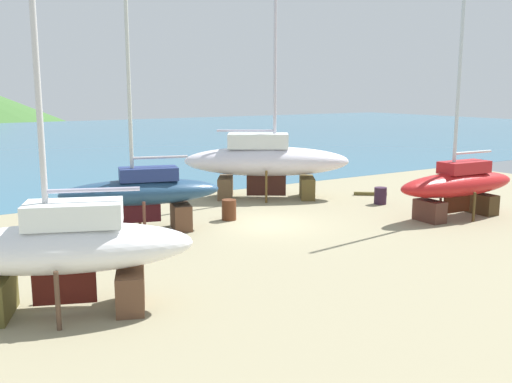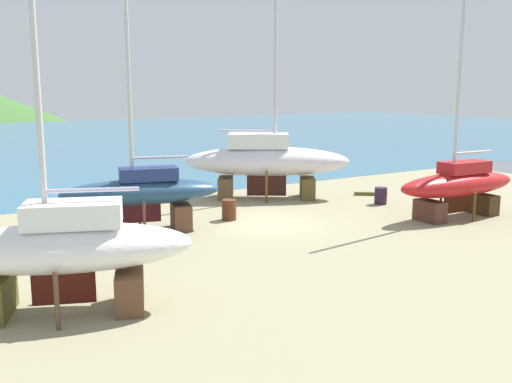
{
  "view_description": "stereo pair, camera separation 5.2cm",
  "coord_description": "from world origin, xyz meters",
  "px_view_note": "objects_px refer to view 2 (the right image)",
  "views": [
    {
      "loc": [
        -12.94,
        -19.72,
        5.64
      ],
      "look_at": [
        -0.79,
        -0.51,
        1.57
      ],
      "focal_mm": 40.27,
      "sensor_mm": 36.0,
      "label": 1
    },
    {
      "loc": [
        -12.89,
        -19.75,
        5.64
      ],
      "look_at": [
        -0.79,
        -0.51,
        1.57
      ],
      "focal_mm": 40.27,
      "sensor_mm": 36.0,
      "label": 2
    }
  ],
  "objects_px": {
    "worker": "(85,239)",
    "barrel_tipped_center": "(381,196)",
    "barrel_rust_mid": "(229,210)",
    "sailboat_small_center": "(266,160)",
    "sailboat_large_starboard": "(142,193)",
    "sailboat_far_slipway": "(459,184)",
    "sailboat_mid_port": "(63,249)"
  },
  "relations": [
    {
      "from": "worker",
      "to": "barrel_rust_mid",
      "type": "relative_size",
      "value": 1.86
    },
    {
      "from": "sailboat_small_center",
      "to": "sailboat_large_starboard",
      "type": "bearing_deg",
      "value": -124.07
    },
    {
      "from": "sailboat_large_starboard",
      "to": "barrel_rust_mid",
      "type": "bearing_deg",
      "value": -165.34
    },
    {
      "from": "sailboat_small_center",
      "to": "worker",
      "type": "distance_m",
      "value": 13.21
    },
    {
      "from": "worker",
      "to": "sailboat_mid_port",
      "type": "bearing_deg",
      "value": 166.32
    },
    {
      "from": "sailboat_large_starboard",
      "to": "sailboat_mid_port",
      "type": "relative_size",
      "value": 0.91
    },
    {
      "from": "sailboat_small_center",
      "to": "barrel_rust_mid",
      "type": "bearing_deg",
      "value": -107.08
    },
    {
      "from": "sailboat_large_starboard",
      "to": "sailboat_small_center",
      "type": "xyz_separation_m",
      "value": [
        8.13,
        3.41,
        0.42
      ]
    },
    {
      "from": "sailboat_mid_port",
      "to": "worker",
      "type": "bearing_deg",
      "value": -91.15
    },
    {
      "from": "barrel_rust_mid",
      "to": "barrel_tipped_center",
      "type": "bearing_deg",
      "value": -6.82
    },
    {
      "from": "sailboat_mid_port",
      "to": "sailboat_small_center",
      "type": "relative_size",
      "value": 0.72
    },
    {
      "from": "sailboat_mid_port",
      "to": "barrel_tipped_center",
      "type": "relative_size",
      "value": 13.04
    },
    {
      "from": "worker",
      "to": "barrel_tipped_center",
      "type": "bearing_deg",
      "value": -72.55
    },
    {
      "from": "sailboat_mid_port",
      "to": "sailboat_far_slipway",
      "type": "height_order",
      "value": "sailboat_far_slipway"
    },
    {
      "from": "sailboat_far_slipway",
      "to": "worker",
      "type": "bearing_deg",
      "value": -2.63
    },
    {
      "from": "sailboat_large_starboard",
      "to": "worker",
      "type": "height_order",
      "value": "sailboat_large_starboard"
    },
    {
      "from": "sailboat_large_starboard",
      "to": "sailboat_mid_port",
      "type": "xyz_separation_m",
      "value": [
        -4.78,
        -6.98,
        0.12
      ]
    },
    {
      "from": "sailboat_large_starboard",
      "to": "barrel_tipped_center",
      "type": "bearing_deg",
      "value": -169.2
    },
    {
      "from": "sailboat_mid_port",
      "to": "sailboat_small_center",
      "type": "bearing_deg",
      "value": -119.48
    },
    {
      "from": "sailboat_large_starboard",
      "to": "barrel_tipped_center",
      "type": "height_order",
      "value": "sailboat_large_starboard"
    },
    {
      "from": "sailboat_mid_port",
      "to": "sailboat_far_slipway",
      "type": "xyz_separation_m",
      "value": [
        17.54,
        1.93,
        -0.17
      ]
    },
    {
      "from": "barrel_tipped_center",
      "to": "sailboat_large_starboard",
      "type": "bearing_deg",
      "value": 175.05
    },
    {
      "from": "sailboat_far_slipway",
      "to": "worker",
      "type": "relative_size",
      "value": 6.75
    },
    {
      "from": "barrel_tipped_center",
      "to": "sailboat_mid_port",
      "type": "bearing_deg",
      "value": -160.55
    },
    {
      "from": "worker",
      "to": "barrel_rust_mid",
      "type": "distance_m",
      "value": 7.84
    },
    {
      "from": "sailboat_small_center",
      "to": "barrel_rust_mid",
      "type": "relative_size",
      "value": 16.83
    },
    {
      "from": "sailboat_mid_port",
      "to": "worker",
      "type": "relative_size",
      "value": 6.52
    },
    {
      "from": "sailboat_large_starboard",
      "to": "worker",
      "type": "bearing_deg",
      "value": 61.16
    },
    {
      "from": "sailboat_small_center",
      "to": "barrel_tipped_center",
      "type": "height_order",
      "value": "sailboat_small_center"
    },
    {
      "from": "worker",
      "to": "barrel_rust_mid",
      "type": "bearing_deg",
      "value": -56.82
    },
    {
      "from": "barrel_tipped_center",
      "to": "sailboat_small_center",
      "type": "bearing_deg",
      "value": 131.17
    },
    {
      "from": "barrel_tipped_center",
      "to": "worker",
      "type": "bearing_deg",
      "value": -171.71
    }
  ]
}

